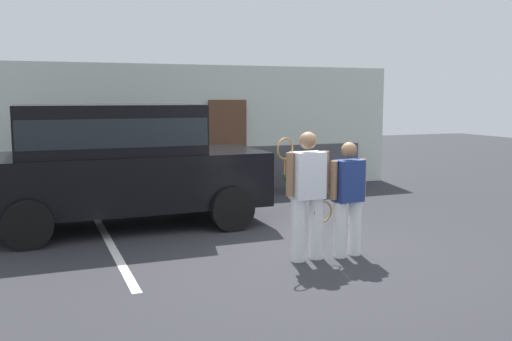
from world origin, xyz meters
TOP-DOWN VIEW (x-y plane):
  - ground_plane at (0.00, 0.00)m, footprint 40.00×40.00m
  - parking_stripe_0 at (-2.58, 1.50)m, footprint 0.12×4.40m
  - house_frontage at (0.01, 5.72)m, footprint 9.71×0.40m
  - parked_suv at (-2.26, 2.70)m, footprint 4.60×2.16m
  - tennis_player_man at (-0.22, -0.20)m, footprint 0.78×0.29m
  - tennis_player_woman at (0.37, -0.24)m, footprint 0.85×0.29m
  - potted_plant_by_porch at (1.91, 4.67)m, footprint 0.51×0.51m

SIDE VIEW (x-z plane):
  - ground_plane at x=0.00m, z-range 0.00..0.00m
  - parking_stripe_0 at x=-2.58m, z-range 0.00..0.01m
  - potted_plant_by_porch at x=1.91m, z-range 0.04..0.70m
  - tennis_player_woman at x=0.37m, z-range 0.03..1.60m
  - tennis_player_man at x=-0.22m, z-range 0.04..1.76m
  - parked_suv at x=-2.26m, z-range 0.12..2.17m
  - house_frontage at x=0.01m, z-range -0.09..2.80m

